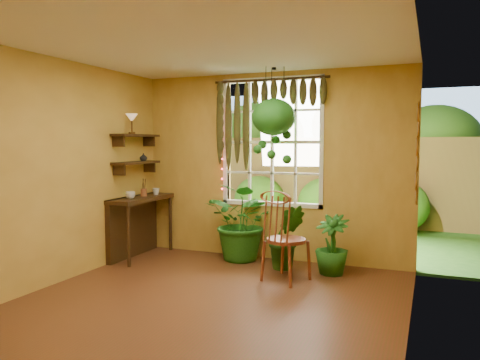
% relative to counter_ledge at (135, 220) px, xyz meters
% --- Properties ---
extents(floor, '(4.50, 4.50, 0.00)m').
position_rel_counter_ledge_xyz_m(floor, '(1.91, -1.60, -0.55)').
color(floor, '#5D2B1A').
rests_on(floor, ground).
extents(ceiling, '(4.50, 4.50, 0.00)m').
position_rel_counter_ledge_xyz_m(ceiling, '(1.91, -1.60, 2.15)').
color(ceiling, white).
rests_on(ceiling, wall_back).
extents(wall_back, '(4.00, 0.00, 4.00)m').
position_rel_counter_ledge_xyz_m(wall_back, '(1.91, 0.65, 0.80)').
color(wall_back, gold).
rests_on(wall_back, floor).
extents(wall_left, '(0.00, 4.50, 4.50)m').
position_rel_counter_ledge_xyz_m(wall_left, '(-0.09, -1.60, 0.80)').
color(wall_left, gold).
rests_on(wall_left, floor).
extents(wall_right, '(0.00, 4.50, 4.50)m').
position_rel_counter_ledge_xyz_m(wall_right, '(3.91, -1.60, 0.80)').
color(wall_right, gold).
rests_on(wall_right, floor).
extents(window, '(1.52, 0.10, 1.86)m').
position_rel_counter_ledge_xyz_m(window, '(1.91, 0.68, 1.15)').
color(window, white).
rests_on(window, wall_back).
extents(valance_vine, '(1.70, 0.12, 1.10)m').
position_rel_counter_ledge_xyz_m(valance_vine, '(1.82, 0.56, 1.73)').
color(valance_vine, '#351F0E').
rests_on(valance_vine, window).
extents(string_lights, '(0.03, 0.03, 1.54)m').
position_rel_counter_ledge_xyz_m(string_lights, '(1.15, 0.59, 1.20)').
color(string_lights, '#FF2633').
rests_on(string_lights, window).
extents(wall_plates, '(0.04, 0.32, 1.10)m').
position_rel_counter_ledge_xyz_m(wall_plates, '(3.89, 0.19, 1.00)').
color(wall_plates, beige).
rests_on(wall_plates, wall_right).
extents(counter_ledge, '(0.40, 1.20, 0.90)m').
position_rel_counter_ledge_xyz_m(counter_ledge, '(0.00, 0.00, 0.00)').
color(counter_ledge, '#351F0E').
rests_on(counter_ledge, floor).
extents(shelf_lower, '(0.25, 0.90, 0.04)m').
position_rel_counter_ledge_xyz_m(shelf_lower, '(0.03, 0.00, 0.85)').
color(shelf_lower, '#351F0E').
rests_on(shelf_lower, wall_left).
extents(shelf_upper, '(0.25, 0.90, 0.04)m').
position_rel_counter_ledge_xyz_m(shelf_upper, '(0.03, 0.00, 1.25)').
color(shelf_upper, '#351F0E').
rests_on(shelf_upper, wall_left).
extents(backyard, '(14.00, 10.00, 12.00)m').
position_rel_counter_ledge_xyz_m(backyard, '(2.15, 5.27, 0.73)').
color(backyard, '#245E1A').
rests_on(backyard, ground).
extents(windsor_chair, '(0.61, 0.63, 1.29)m').
position_rel_counter_ledge_xyz_m(windsor_chair, '(2.42, -0.38, -0.18)').
color(windsor_chair, brown).
rests_on(windsor_chair, floor).
extents(potted_plant_left, '(1.25, 1.17, 1.12)m').
position_rel_counter_ledge_xyz_m(potted_plant_left, '(1.59, 0.37, 0.01)').
color(potted_plant_left, '#124412').
rests_on(potted_plant_left, floor).
extents(potted_plant_mid, '(0.59, 0.54, 0.87)m').
position_rel_counter_ledge_xyz_m(potted_plant_mid, '(2.29, 0.16, -0.11)').
color(potted_plant_mid, '#124412').
rests_on(potted_plant_mid, floor).
extents(potted_plant_right, '(0.51, 0.51, 0.77)m').
position_rel_counter_ledge_xyz_m(potted_plant_right, '(2.90, 0.15, -0.17)').
color(potted_plant_right, '#124412').
rests_on(potted_plant_right, floor).
extents(hanging_basket, '(0.59, 0.59, 1.31)m').
position_rel_counter_ledge_xyz_m(hanging_basket, '(2.07, 0.26, 1.40)').
color(hanging_basket, black).
rests_on(hanging_basket, ceiling).
extents(cup_a, '(0.14, 0.14, 0.10)m').
position_rel_counter_ledge_xyz_m(cup_a, '(0.13, -0.30, 0.40)').
color(cup_a, silver).
rests_on(cup_a, counter_ledge).
extents(cup_b, '(0.12, 0.12, 0.10)m').
position_rel_counter_ledge_xyz_m(cup_b, '(0.19, 0.27, 0.40)').
color(cup_b, beige).
rests_on(cup_b, counter_ledge).
extents(brush_jar, '(0.09, 0.09, 0.33)m').
position_rel_counter_ledge_xyz_m(brush_jar, '(0.11, 0.07, 0.48)').
color(brush_jar, '#974C2B').
rests_on(brush_jar, counter_ledge).
extents(shelf_vase, '(0.13, 0.13, 0.12)m').
position_rel_counter_ledge_xyz_m(shelf_vase, '(0.04, 0.18, 0.93)').
color(shelf_vase, '#B2AD99').
rests_on(shelf_vase, shelf_lower).
extents(tiffany_lamp, '(0.17, 0.17, 0.29)m').
position_rel_counter_ledge_xyz_m(tiffany_lamp, '(0.05, -0.12, 1.48)').
color(tiffany_lamp, '#523517').
rests_on(tiffany_lamp, shelf_upper).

